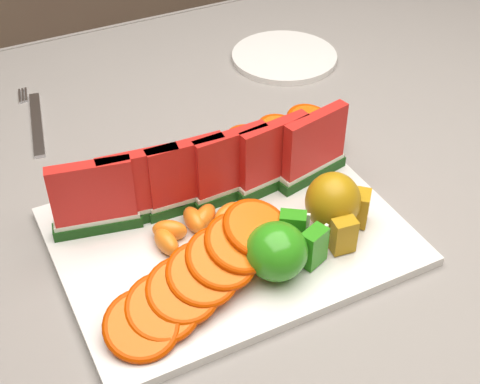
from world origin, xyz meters
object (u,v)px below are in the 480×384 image
platter (230,236)px  apple_cluster (281,249)px  fork (35,121)px  pear_cluster (335,204)px  side_plate (284,57)px

platter → apple_cluster: bearing=-73.7°
fork → pear_cluster: bearing=-57.5°
platter → fork: 0.39m
pear_cluster → side_plate: (0.17, 0.41, -0.05)m
platter → apple_cluster: 0.09m
side_plate → fork: (-0.43, 0.00, -0.00)m
pear_cluster → fork: pear_cluster is taller
apple_cluster → fork: 0.47m
platter → fork: bearing=112.2°
platter → fork: platter is taller
platter → fork: size_ratio=2.05×
pear_cluster → side_plate: pear_cluster is taller
platter → side_plate: size_ratio=2.19×
platter → pear_cluster: pear_cluster is taller
pear_cluster → platter: bearing=156.5°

